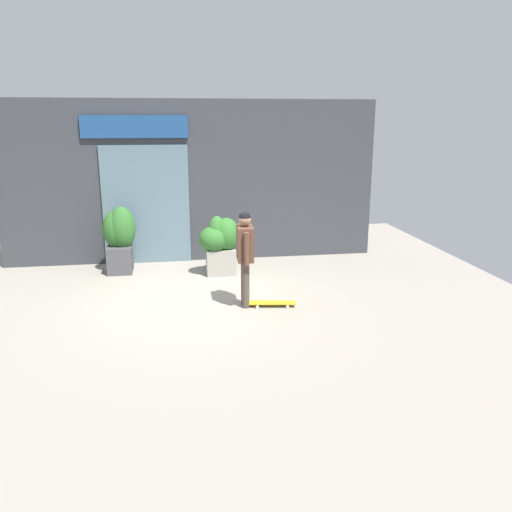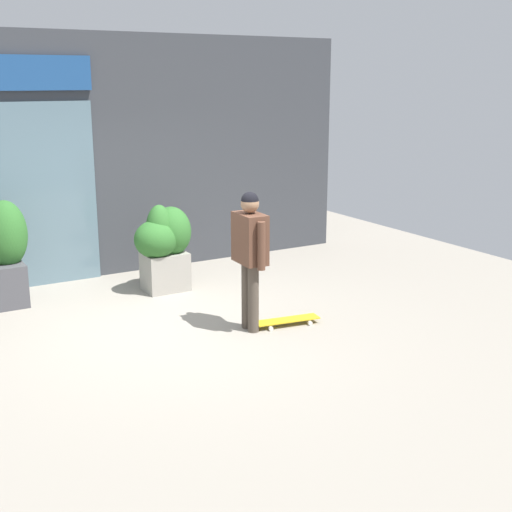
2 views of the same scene
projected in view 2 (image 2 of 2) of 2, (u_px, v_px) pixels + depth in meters
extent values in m
plane|color=gray|center=(178.00, 328.00, 8.18)|extent=(12.00, 12.00, 0.00)
cube|color=#383A3F|center=(96.00, 157.00, 10.07)|extent=(8.22, 0.25, 3.52)
cube|color=slate|center=(30.00, 196.00, 9.57)|extent=(1.86, 0.06, 2.57)
cube|color=navy|center=(8.00, 73.00, 9.06)|extent=(2.21, 0.05, 0.46)
cylinder|color=#4C4238|center=(247.00, 295.00, 8.12)|extent=(0.13, 0.13, 0.82)
cylinder|color=#4C4238|center=(253.00, 298.00, 7.99)|extent=(0.13, 0.13, 0.82)
cube|color=brown|center=(250.00, 238.00, 7.88)|extent=(0.28, 0.47, 0.58)
cylinder|color=brown|center=(239.00, 236.00, 8.12)|extent=(0.09, 0.09, 0.55)
cylinder|color=brown|center=(261.00, 246.00, 7.65)|extent=(0.09, 0.09, 0.55)
sphere|color=#997051|center=(250.00, 204.00, 7.78)|extent=(0.21, 0.21, 0.21)
sphere|color=black|center=(250.00, 201.00, 7.77)|extent=(0.20, 0.20, 0.20)
cube|color=gold|center=(287.00, 320.00, 8.27)|extent=(0.82, 0.31, 0.02)
cylinder|color=silver|center=(303.00, 318.00, 8.47)|extent=(0.06, 0.04, 0.05)
cylinder|color=silver|center=(310.00, 323.00, 8.28)|extent=(0.06, 0.04, 0.05)
cylinder|color=silver|center=(264.00, 323.00, 8.29)|extent=(0.06, 0.04, 0.05)
cylinder|color=silver|center=(271.00, 329.00, 8.10)|extent=(0.06, 0.04, 0.05)
cube|color=#47474C|center=(4.00, 284.00, 8.99)|extent=(0.49, 0.64, 0.56)
ellipsoid|color=#2D6628|center=(6.00, 234.00, 8.87)|extent=(0.55, 0.52, 0.88)
cube|color=gray|center=(165.00, 272.00, 9.61)|extent=(0.59, 0.46, 0.53)
ellipsoid|color=#2D6628|center=(171.00, 231.00, 9.55)|extent=(0.54, 0.58, 0.68)
ellipsoid|color=#2D6628|center=(160.00, 232.00, 9.42)|extent=(0.38, 0.39, 0.74)
ellipsoid|color=#2D6628|center=(156.00, 239.00, 9.38)|extent=(0.60, 0.56, 0.52)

